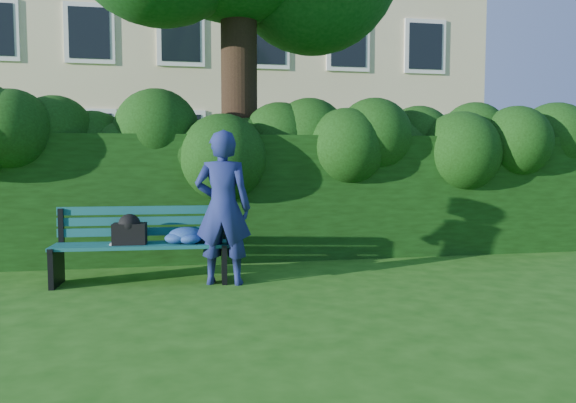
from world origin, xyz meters
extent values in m
plane|color=#1F5612|center=(0.00, 0.00, 0.00)|extent=(80.00, 80.00, 0.00)
cube|color=#D1BE8C|center=(0.00, 14.00, 6.00)|extent=(16.00, 8.00, 12.00)
cube|color=white|center=(-3.60, 9.98, 2.00)|extent=(1.30, 0.08, 1.60)
cube|color=black|center=(-3.60, 9.94, 2.00)|extent=(1.05, 0.04, 1.35)
cube|color=white|center=(-1.20, 9.98, 2.00)|extent=(1.30, 0.08, 1.60)
cube|color=black|center=(-1.20, 9.94, 2.00)|extent=(1.05, 0.04, 1.35)
cube|color=white|center=(1.20, 9.98, 2.00)|extent=(1.30, 0.08, 1.60)
cube|color=black|center=(1.20, 9.94, 2.00)|extent=(1.05, 0.04, 1.35)
cube|color=white|center=(3.60, 9.98, 2.00)|extent=(1.30, 0.08, 1.60)
cube|color=black|center=(3.60, 9.94, 2.00)|extent=(1.05, 0.04, 1.35)
cube|color=white|center=(6.00, 9.98, 2.00)|extent=(1.30, 0.08, 1.60)
cube|color=black|center=(6.00, 9.94, 2.00)|extent=(1.05, 0.04, 1.35)
cube|color=white|center=(-3.60, 9.98, 4.80)|extent=(1.30, 0.08, 1.60)
cube|color=black|center=(-3.60, 9.94, 4.80)|extent=(1.05, 0.04, 1.35)
cube|color=white|center=(-1.20, 9.98, 4.80)|extent=(1.30, 0.08, 1.60)
cube|color=black|center=(-1.20, 9.94, 4.80)|extent=(1.05, 0.04, 1.35)
cube|color=white|center=(1.20, 9.98, 4.80)|extent=(1.30, 0.08, 1.60)
cube|color=black|center=(1.20, 9.94, 4.80)|extent=(1.05, 0.04, 1.35)
cube|color=white|center=(3.60, 9.98, 4.80)|extent=(1.30, 0.08, 1.60)
cube|color=black|center=(3.60, 9.94, 4.80)|extent=(1.05, 0.04, 1.35)
cube|color=white|center=(6.00, 9.98, 4.80)|extent=(1.30, 0.08, 1.60)
cube|color=black|center=(6.00, 9.94, 4.80)|extent=(1.05, 0.04, 1.35)
cube|color=black|center=(0.00, 2.20, 0.90)|extent=(10.00, 1.00, 1.80)
cylinder|color=black|center=(-0.33, 2.99, 2.55)|extent=(0.57, 0.57, 5.09)
cube|color=#105154|center=(-1.75, 0.52, 0.45)|extent=(2.03, 0.21, 0.04)
cube|color=#105154|center=(-1.74, 0.64, 0.45)|extent=(2.03, 0.21, 0.04)
cube|color=#105154|center=(-1.74, 0.76, 0.45)|extent=(2.03, 0.21, 0.04)
cube|color=#105154|center=(-1.73, 0.88, 0.45)|extent=(2.03, 0.21, 0.04)
cube|color=#105154|center=(-1.72, 0.96, 0.58)|extent=(2.03, 0.14, 0.10)
cube|color=#105154|center=(-1.72, 0.97, 0.71)|extent=(2.03, 0.14, 0.10)
cube|color=#105154|center=(-1.72, 0.98, 0.84)|extent=(2.03, 0.14, 0.10)
cube|color=black|center=(-2.70, 0.75, 0.22)|extent=(0.09, 0.50, 0.44)
cube|color=black|center=(-2.69, 1.01, 0.65)|extent=(0.06, 0.06, 0.45)
cube|color=black|center=(-2.70, 0.70, 0.44)|extent=(0.08, 0.42, 0.05)
cube|color=black|center=(-0.78, 0.65, 0.22)|extent=(0.09, 0.50, 0.44)
cube|color=black|center=(-0.76, 0.90, 0.65)|extent=(0.06, 0.06, 0.45)
cube|color=black|center=(-0.78, 0.60, 0.44)|extent=(0.08, 0.42, 0.05)
cube|color=white|center=(-2.00, 0.66, 0.48)|extent=(0.19, 0.14, 0.02)
cube|color=black|center=(-1.87, 0.70, 0.59)|extent=(0.39, 0.26, 0.24)
imported|color=navy|center=(-0.80, 0.47, 0.90)|extent=(0.74, 0.57, 1.80)
camera|label=1|loc=(-1.29, -6.05, 1.48)|focal=35.00mm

